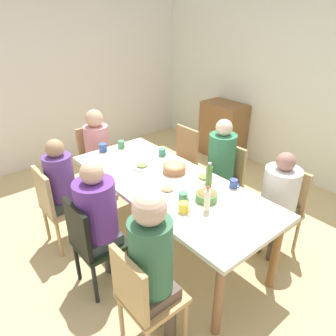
# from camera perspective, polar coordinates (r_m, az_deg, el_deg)

# --- Properties ---
(ground_plane) EXTENTS (6.67, 6.67, 0.00)m
(ground_plane) POSITION_cam_1_polar(r_m,az_deg,el_deg) (3.47, 0.00, -13.75)
(ground_plane) COLOR tan
(wall_back) EXTENTS (5.80, 0.12, 2.60)m
(wall_back) POSITION_cam_1_polar(r_m,az_deg,el_deg) (4.73, 24.48, 12.96)
(wall_back) COLOR silver
(wall_back) RESTS_ON ground_plane
(wall_left) EXTENTS (0.12, 5.09, 2.60)m
(wall_left) POSITION_cam_1_polar(r_m,az_deg,el_deg) (5.22, -21.11, 14.72)
(wall_left) COLOR silver
(wall_left) RESTS_ON ground_plane
(dining_table) EXTENTS (2.22, 0.93, 0.78)m
(dining_table) POSITION_cam_1_polar(r_m,az_deg,el_deg) (3.06, 0.00, -3.80)
(dining_table) COLOR beige
(dining_table) RESTS_ON ground_plane
(chair_0) EXTENTS (0.40, 0.40, 0.90)m
(chair_0) POSITION_cam_1_polar(r_m,az_deg,el_deg) (2.32, -4.59, -22.12)
(chair_0) COLOR tan
(chair_0) RESTS_ON ground_plane
(person_0) EXTENTS (0.30, 0.30, 1.31)m
(person_0) POSITION_cam_1_polar(r_m,az_deg,el_deg) (2.17, -2.86, -16.42)
(person_0) COLOR brown
(person_0) RESTS_ON ground_plane
(chair_1) EXTENTS (0.40, 0.40, 0.90)m
(chair_1) POSITION_cam_1_polar(r_m,az_deg,el_deg) (3.33, 19.85, -6.59)
(chair_1) COLOR tan
(chair_1) RESTS_ON ground_plane
(person_1) EXTENTS (0.34, 0.34, 1.12)m
(person_1) POSITION_cam_1_polar(r_m,az_deg,el_deg) (3.17, 19.47, -4.64)
(person_1) COLOR brown
(person_1) RESTS_ON ground_plane
(chair_2) EXTENTS (0.40, 0.40, 0.90)m
(chair_2) POSITION_cam_1_polar(r_m,az_deg,el_deg) (4.13, 2.39, 1.91)
(chair_2) COLOR tan
(chair_2) RESTS_ON ground_plane
(chair_3) EXTENTS (0.40, 0.40, 0.90)m
(chair_3) POSITION_cam_1_polar(r_m,az_deg,el_deg) (3.67, 10.15, -1.90)
(chair_3) COLOR tan
(chair_3) RESTS_ON ground_plane
(person_3) EXTENTS (0.30, 0.30, 1.24)m
(person_3) POSITION_cam_1_polar(r_m,az_deg,el_deg) (3.51, 9.48, 0.81)
(person_3) COLOR brown
(person_3) RESTS_ON ground_plane
(chair_4) EXTENTS (0.40, 0.40, 0.90)m
(chair_4) POSITION_cam_1_polar(r_m,az_deg,el_deg) (4.26, -12.96, 2.07)
(chair_4) COLOR tan
(chair_4) RESTS_ON ground_plane
(person_4) EXTENTS (0.31, 0.31, 1.16)m
(person_4) POSITION_cam_1_polar(r_m,az_deg,el_deg) (4.11, -12.65, 4.15)
(person_4) COLOR brown
(person_4) RESTS_ON ground_plane
(chair_5) EXTENTS (0.40, 0.40, 0.90)m
(chair_5) POSITION_cam_1_polar(r_m,az_deg,el_deg) (2.80, -13.71, -12.71)
(chair_5) COLOR black
(chair_5) RESTS_ON ground_plane
(person_5) EXTENTS (0.34, 0.34, 1.23)m
(person_5) POSITION_cam_1_polar(r_m,az_deg,el_deg) (2.69, -12.57, -8.21)
(person_5) COLOR #424638
(person_5) RESTS_ON ground_plane
(chair_6) EXTENTS (0.40, 0.40, 0.90)m
(chair_6) POSITION_cam_1_polar(r_m,az_deg,el_deg) (3.37, -19.56, -6.06)
(chair_6) COLOR tan
(chair_6) RESTS_ON ground_plane
(person_6) EXTENTS (0.30, 0.30, 1.18)m
(person_6) POSITION_cam_1_polar(r_m,az_deg,el_deg) (3.30, -18.59, -2.85)
(person_6) COLOR #42413E
(person_6) RESTS_ON ground_plane
(plate_0) EXTENTS (0.23, 0.23, 0.04)m
(plate_0) POSITION_cam_1_polar(r_m,az_deg,el_deg) (3.08, 6.68, -1.76)
(plate_0) COLOR silver
(plate_0) RESTS_ON dining_table
(plate_1) EXTENTS (0.20, 0.20, 0.04)m
(plate_1) POSITION_cam_1_polar(r_m,az_deg,el_deg) (3.29, -4.73, 0.31)
(plate_1) COLOR silver
(plate_1) RESTS_ON dining_table
(plate_2) EXTENTS (0.21, 0.21, 0.04)m
(plate_2) POSITION_cam_1_polar(r_m,az_deg,el_deg) (2.86, -0.10, -3.99)
(plate_2) COLOR white
(plate_2) RESTS_ON dining_table
(bowl_0) EXTENTS (0.19, 0.19, 0.09)m
(bowl_0) POSITION_cam_1_polar(r_m,az_deg,el_deg) (2.74, 6.97, -5.01)
(bowl_0) COLOR #4F8444
(bowl_0) RESTS_ON dining_table
(bowl_1) EXTENTS (0.23, 0.23, 0.10)m
(bowl_1) POSITION_cam_1_polar(r_m,az_deg,el_deg) (3.17, 1.16, 0.03)
(bowl_1) COLOR #9A643F
(bowl_1) RESTS_ON dining_table
(cup_0) EXTENTS (0.11, 0.08, 0.08)m
(cup_0) POSITION_cam_1_polar(r_m,az_deg,el_deg) (2.71, 2.80, -5.31)
(cup_0) COLOR #45825C
(cup_0) RESTS_ON dining_table
(cup_1) EXTENTS (0.13, 0.09, 0.09)m
(cup_1) POSITION_cam_1_polar(r_m,az_deg,el_deg) (3.71, -11.67, 3.64)
(cup_1) COLOR #39589C
(cup_1) RESTS_ON dining_table
(cup_2) EXTENTS (0.11, 0.08, 0.09)m
(cup_2) POSITION_cam_1_polar(r_m,az_deg,el_deg) (3.77, -8.45, 4.26)
(cup_2) COLOR #4A9463
(cup_2) RESTS_ON dining_table
(cup_3) EXTENTS (0.11, 0.08, 0.08)m
(cup_3) POSITION_cam_1_polar(r_m,az_deg,el_deg) (3.53, -1.07, 2.83)
(cup_3) COLOR #3D8669
(cup_3) RESTS_ON dining_table
(cup_4) EXTENTS (0.11, 0.08, 0.08)m
(cup_4) POSITION_cam_1_polar(r_m,az_deg,el_deg) (2.97, 11.83, -2.80)
(cup_4) COLOR #3A4F9A
(cup_4) RESTS_ON dining_table
(cup_5) EXTENTS (0.12, 0.08, 0.08)m
(cup_5) POSITION_cam_1_polar(r_m,az_deg,el_deg) (2.58, 2.85, -7.15)
(cup_5) COLOR yellow
(cup_5) RESTS_ON dining_table
(bottle_0) EXTENTS (0.06, 0.06, 0.24)m
(bottle_0) POSITION_cam_1_polar(r_m,az_deg,el_deg) (2.93, 7.45, -1.25)
(bottle_0) COLOR #527D36
(bottle_0) RESTS_ON dining_table
(bottle_1) EXTENTS (0.05, 0.05, 0.23)m
(bottle_1) POSITION_cam_1_polar(r_m,az_deg,el_deg) (2.57, 7.13, -5.66)
(bottle_1) COLOR #ECEACC
(bottle_1) RESTS_ON dining_table
(side_cabinet) EXTENTS (0.70, 0.44, 0.90)m
(side_cabinet) POSITION_cam_1_polar(r_m,az_deg,el_deg) (5.34, 9.91, 6.83)
(side_cabinet) COLOR brown
(side_cabinet) RESTS_ON ground_plane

